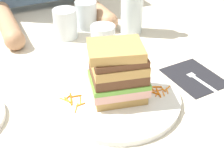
# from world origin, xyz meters

# --- Properties ---
(ground_plane) EXTENTS (3.00, 3.00, 0.00)m
(ground_plane) POSITION_xyz_m (0.00, 0.00, 0.00)
(ground_plane) COLOR beige
(main_plate) EXTENTS (0.29, 0.29, 0.01)m
(main_plate) POSITION_xyz_m (0.02, 0.00, 0.01)
(main_plate) COLOR white
(main_plate) RESTS_ON ground_plane
(sandwich) EXTENTS (0.15, 0.13, 0.13)m
(sandwich) POSITION_xyz_m (0.01, 0.00, 0.08)
(sandwich) COLOR tan
(sandwich) RESTS_ON main_plate
(carrot_shred_0) EXTENTS (0.01, 0.03, 0.00)m
(carrot_shred_0) POSITION_xyz_m (-0.09, 0.03, 0.02)
(carrot_shred_0) COLOR orange
(carrot_shred_0) RESTS_ON main_plate
(carrot_shred_1) EXTENTS (0.01, 0.03, 0.00)m
(carrot_shred_1) POSITION_xyz_m (-0.07, 0.02, 0.02)
(carrot_shred_1) COLOR orange
(carrot_shred_1) RESTS_ON main_plate
(carrot_shred_2) EXTENTS (0.01, 0.02, 0.00)m
(carrot_shred_2) POSITION_xyz_m (-0.10, 0.03, 0.02)
(carrot_shred_2) COLOR orange
(carrot_shred_2) RESTS_ON main_plate
(carrot_shred_3) EXTENTS (0.02, 0.03, 0.00)m
(carrot_shred_3) POSITION_xyz_m (-0.10, 0.04, 0.02)
(carrot_shred_3) COLOR orange
(carrot_shred_3) RESTS_ON main_plate
(carrot_shred_4) EXTENTS (0.02, 0.03, 0.00)m
(carrot_shred_4) POSITION_xyz_m (-0.09, 0.00, 0.02)
(carrot_shred_4) COLOR orange
(carrot_shred_4) RESTS_ON main_plate
(carrot_shred_5) EXTENTS (0.03, 0.01, 0.00)m
(carrot_shred_5) POSITION_xyz_m (-0.07, 0.04, 0.02)
(carrot_shred_5) COLOR orange
(carrot_shred_5) RESTS_ON main_plate
(carrot_shred_6) EXTENTS (0.02, 0.01, 0.00)m
(carrot_shred_6) POSITION_xyz_m (-0.08, 0.01, 0.02)
(carrot_shred_6) COLOR orange
(carrot_shred_6) RESTS_ON main_plate
(carrot_shred_7) EXTENTS (0.01, 0.02, 0.00)m
(carrot_shred_7) POSITION_xyz_m (-0.08, 0.05, 0.02)
(carrot_shred_7) COLOR orange
(carrot_shred_7) RESTS_ON main_plate
(carrot_shred_8) EXTENTS (0.02, 0.01, 0.00)m
(carrot_shred_8) POSITION_xyz_m (-0.09, 0.04, 0.02)
(carrot_shred_8) COLOR orange
(carrot_shred_8) RESTS_ON main_plate
(carrot_shred_9) EXTENTS (0.01, 0.03, 0.00)m
(carrot_shred_9) POSITION_xyz_m (0.11, -0.03, 0.02)
(carrot_shred_9) COLOR orange
(carrot_shred_9) RESTS_ON main_plate
(carrot_shred_10) EXTENTS (0.03, 0.01, 0.00)m
(carrot_shred_10) POSITION_xyz_m (0.13, -0.03, 0.02)
(carrot_shred_10) COLOR orange
(carrot_shred_10) RESTS_ON main_plate
(carrot_shred_11) EXTENTS (0.00, 0.02, 0.00)m
(carrot_shred_11) POSITION_xyz_m (0.12, -0.02, 0.02)
(carrot_shred_11) COLOR orange
(carrot_shred_11) RESTS_ON main_plate
(carrot_shred_12) EXTENTS (0.01, 0.02, 0.00)m
(carrot_shred_12) POSITION_xyz_m (0.11, -0.04, 0.02)
(carrot_shred_12) COLOR orange
(carrot_shred_12) RESTS_ON main_plate
(carrot_shred_13) EXTENTS (0.01, 0.02, 0.00)m
(carrot_shred_13) POSITION_xyz_m (0.10, -0.01, 0.02)
(carrot_shred_13) COLOR orange
(carrot_shred_13) RESTS_ON main_plate
(carrot_shred_14) EXTENTS (0.01, 0.02, 0.00)m
(carrot_shred_14) POSITION_xyz_m (0.13, -0.03, 0.02)
(carrot_shred_14) COLOR orange
(carrot_shred_14) RESTS_ON main_plate
(carrot_shred_15) EXTENTS (0.02, 0.03, 0.00)m
(carrot_shred_15) POSITION_xyz_m (0.10, -0.03, 0.02)
(carrot_shred_15) COLOR orange
(carrot_shred_15) RESTS_ON main_plate
(carrot_shred_16) EXTENTS (0.02, 0.02, 0.00)m
(carrot_shred_16) POSITION_xyz_m (0.10, -0.03, 0.02)
(carrot_shred_16) COLOR orange
(carrot_shred_16) RESTS_ON main_plate
(carrot_shred_17) EXTENTS (0.02, 0.01, 0.00)m
(carrot_shred_17) POSITION_xyz_m (0.11, -0.01, 0.02)
(carrot_shred_17) COLOR orange
(carrot_shred_17) RESTS_ON main_plate
(carrot_shred_18) EXTENTS (0.02, 0.01, 0.00)m
(carrot_shred_18) POSITION_xyz_m (0.11, -0.02, 0.02)
(carrot_shred_18) COLOR orange
(carrot_shred_18) RESTS_ON main_plate
(napkin_dark) EXTENTS (0.13, 0.15, 0.00)m
(napkin_dark) POSITION_xyz_m (0.24, 0.00, 0.00)
(napkin_dark) COLOR black
(napkin_dark) RESTS_ON ground_plane
(fork) EXTENTS (0.03, 0.17, 0.00)m
(fork) POSITION_xyz_m (0.24, -0.02, 0.00)
(fork) COLOR silver
(fork) RESTS_ON napkin_dark
(knife) EXTENTS (0.04, 0.20, 0.00)m
(knife) POSITION_xyz_m (-0.16, -0.02, 0.00)
(knife) COLOR silver
(knife) RESTS_ON ground_plane
(juice_glass) EXTENTS (0.07, 0.07, 0.08)m
(juice_glass) POSITION_xyz_m (0.08, 0.23, 0.04)
(juice_glass) COLOR white
(juice_glass) RESTS_ON ground_plane
(empty_tumbler_0) EXTENTS (0.08, 0.08, 0.09)m
(empty_tumbler_0) POSITION_xyz_m (0.01, 0.37, 0.05)
(empty_tumbler_0) COLOR silver
(empty_tumbler_0) RESTS_ON ground_plane
(empty_tumbler_1) EXTENTS (0.07, 0.07, 0.09)m
(empty_tumbler_1) POSITION_xyz_m (0.10, 0.41, 0.05)
(empty_tumbler_1) COLOR silver
(empty_tumbler_1) RESTS_ON ground_plane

